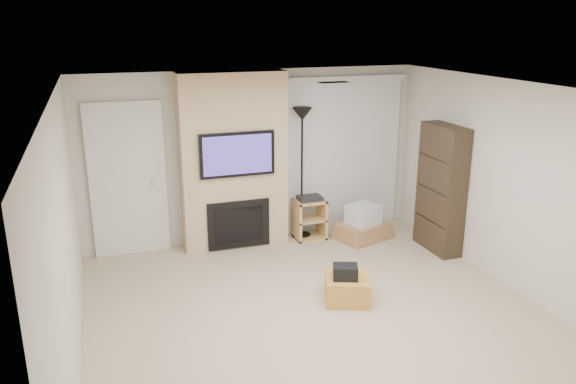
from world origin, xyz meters
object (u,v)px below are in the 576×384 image
object	(u,v)px
floor_lamp	(302,136)
av_stand	(309,216)
ottoman	(347,288)
bookshelf	(441,189)
box_stack	(363,226)

from	to	relation	value
floor_lamp	av_stand	distance (m)	1.21
ottoman	bookshelf	bearing A→B (deg)	27.98
floor_lamp	ottoman	bearing A→B (deg)	-95.56
ottoman	av_stand	world-z (taller)	av_stand
ottoman	floor_lamp	size ratio (longest dim) A/B	0.25
ottoman	floor_lamp	world-z (taller)	floor_lamp
box_stack	bookshelf	xyz separation A→B (m)	(0.83, -0.72, 0.70)
av_stand	bookshelf	xyz separation A→B (m)	(1.58, -1.00, 0.55)
ottoman	bookshelf	world-z (taller)	bookshelf
av_stand	box_stack	xyz separation A→B (m)	(0.76, -0.28, -0.15)
ottoman	av_stand	size ratio (longest dim) A/B	0.76
floor_lamp	bookshelf	world-z (taller)	floor_lamp
box_stack	bookshelf	distance (m)	1.30
ottoman	av_stand	xyz separation A→B (m)	(0.30, 1.99, 0.20)
ottoman	box_stack	size ratio (longest dim) A/B	0.54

